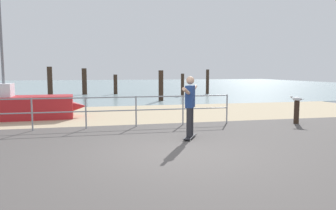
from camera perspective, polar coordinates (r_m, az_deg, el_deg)
name	(u,v)px	position (r m, az deg, el deg)	size (l,w,h in m)	color
ground_plane	(178,167)	(6.37, 1.77, -11.03)	(24.00, 10.00, 0.04)	#514C49
beach_strip	(132,114)	(14.10, -6.43, -1.56)	(24.00, 6.00, 0.04)	tan
sea_surface	(108,85)	(41.96, -10.71, 3.47)	(72.00, 50.00, 0.04)	#849EA3
railing_fence	(86,108)	(10.56, -14.54, -0.49)	(9.80, 0.05, 1.05)	gray
sailboat	(18,106)	(13.60, -25.32, -0.18)	(5.00, 1.62, 5.41)	#B21E23
skateboard	(190,137)	(8.85, 3.94, -5.70)	(0.57, 0.79, 0.08)	black
skateboarder	(190,103)	(8.70, 3.98, 0.43)	(0.80, 1.30, 1.65)	#26262B
bollard_short	(296,113)	(12.13, 22.05, -1.27)	(0.18, 0.18, 0.82)	#332319
seagull	(297,99)	(12.09, 22.07, 1.03)	(0.35, 0.41, 0.18)	white
groyne_post_0	(50,82)	(24.96, -20.42, 3.95)	(0.37, 0.37, 2.19)	#332319
groyne_post_1	(84,82)	(25.93, -14.76, 4.08)	(0.38, 0.38, 2.08)	#332319
groyne_post_2	(115,84)	(25.99, -9.40, 3.67)	(0.30, 0.30, 1.59)	#332319
groyne_post_3	(161,86)	(19.84, -1.27, 3.47)	(0.30, 0.30, 1.91)	#332319
groyne_post_4	(183,85)	(24.01, 2.62, 3.65)	(0.25, 0.25, 1.68)	#332319
groyne_post_5	(207,82)	(25.88, 7.09, 4.14)	(0.25, 0.25, 1.99)	#332319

